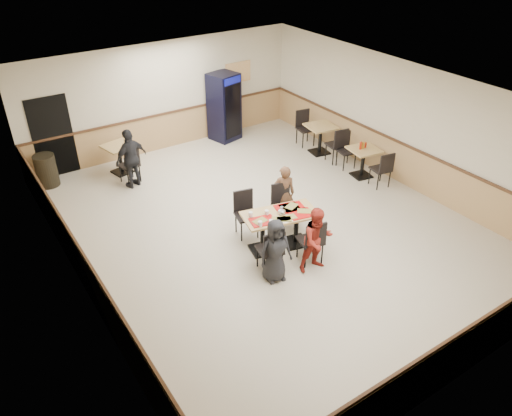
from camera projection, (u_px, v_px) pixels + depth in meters
ground at (266, 225)px, 11.04m from camera, size 10.00×10.00×0.00m
room_shell at (267, 143)px, 13.37m from camera, size 10.00×10.00×10.00m
main_table at (280, 225)px, 10.09m from camera, size 1.63×1.06×0.80m
main_chairs at (277, 227)px, 10.09m from camera, size 1.68×2.00×1.02m
diner_woman_left at (275, 251)px, 9.16m from camera, size 0.69×0.50×1.29m
diner_woman_right at (317, 240)px, 9.41m from camera, size 0.71×0.58×1.34m
diner_man_opposite at (284, 194)px, 10.88m from camera, size 0.58×0.51×1.34m
lone_diner at (131, 158)px, 12.18m from camera, size 0.96×0.61×1.52m
tabletop_clutter at (282, 214)px, 9.90m from camera, size 1.33×0.79×0.12m
side_table_near at (363, 158)px, 12.75m from camera, size 0.83×0.83×0.77m
side_table_near_chair_south at (381, 168)px, 12.33m from camera, size 0.52×0.52×0.98m
side_table_near_chair_north at (347, 150)px, 13.20m from camera, size 0.52×0.52×0.98m
side_table_far at (320, 135)px, 13.93m from camera, size 0.87×0.87×0.82m
side_table_far_chair_south at (336, 144)px, 13.48m from camera, size 0.55×0.55×1.04m
side_table_far_chair_north at (306, 128)px, 14.41m from camera, size 0.55×0.55×1.04m
condiment_caddy at (362, 145)px, 12.59m from camera, size 0.23×0.06×0.20m
back_table at (120, 154)px, 12.93m from camera, size 0.86×0.86×0.77m
back_table_chair_lone at (129, 164)px, 12.50m from camera, size 0.54×0.54×0.98m
pepsi_cooler at (224, 107)px, 14.56m from camera, size 0.90×0.90×1.97m
trash_bin at (46, 171)px, 12.39m from camera, size 0.52×0.52×0.82m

